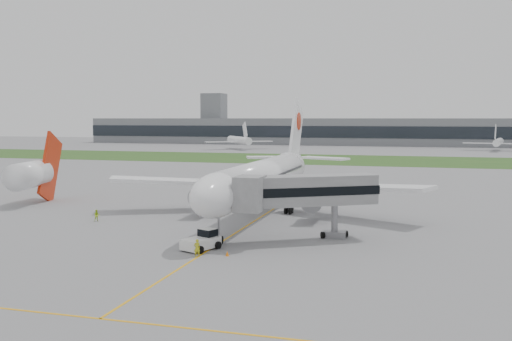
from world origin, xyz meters
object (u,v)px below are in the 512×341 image
(jet_bridge, at_px, (301,191))
(neighbor_aircraft, at_px, (32,174))
(airliner, at_px, (264,176))
(pushback_tug, at_px, (203,240))
(ground_crew_near, at_px, (197,248))

(jet_bridge, height_order, neighbor_aircraft, neighbor_aircraft)
(airliner, bearing_deg, neighbor_aircraft, -179.94)
(neighbor_aircraft, bearing_deg, pushback_tug, -42.82)
(pushback_tug, height_order, neighbor_aircraft, neighbor_aircraft)
(airliner, relative_size, pushback_tug, 11.47)
(pushback_tug, xyz_separation_m, jet_bridge, (9.40, 6.88, 4.77))
(airliner, distance_m, jet_bridge, 18.16)
(pushback_tug, xyz_separation_m, neighbor_aircraft, (-38.53, 22.81, 4.01))
(ground_crew_near, bearing_deg, neighbor_aircraft, -71.70)
(jet_bridge, xyz_separation_m, ground_crew_near, (-8.72, -10.22, -4.83))
(ground_crew_near, height_order, neighbor_aircraft, neighbor_aircraft)
(pushback_tug, xyz_separation_m, ground_crew_near, (0.67, -3.35, -0.06))
(jet_bridge, bearing_deg, airliner, 88.04)
(ground_crew_near, bearing_deg, pushback_tug, -116.61)
(pushback_tug, bearing_deg, jet_bridge, 58.76)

